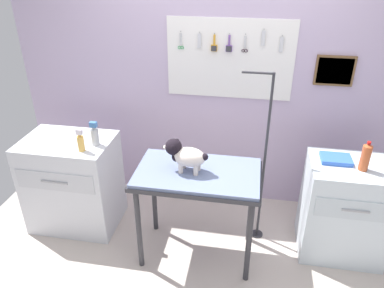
# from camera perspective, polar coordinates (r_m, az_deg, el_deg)

# --- Properties ---
(ground) EXTENTS (4.40, 4.00, 0.04)m
(ground) POSITION_cam_1_polar(r_m,az_deg,el_deg) (3.20, 0.95, -20.90)
(ground) COLOR #C0B2A7
(rear_wall_panel) EXTENTS (4.00, 0.11, 2.30)m
(rear_wall_panel) POSITION_cam_1_polar(r_m,az_deg,el_deg) (3.59, 4.49, 7.86)
(rear_wall_panel) COLOR #BAA5C5
(rear_wall_panel) RESTS_ON ground
(grooming_table) EXTENTS (1.00, 0.59, 0.85)m
(grooming_table) POSITION_cam_1_polar(r_m,az_deg,el_deg) (2.95, 0.88, -5.72)
(grooming_table) COLOR #2D2D33
(grooming_table) RESTS_ON ground
(grooming_arm) EXTENTS (0.29, 0.11, 1.57)m
(grooming_arm) POSITION_cam_1_polar(r_m,az_deg,el_deg) (3.21, 10.86, -3.71)
(grooming_arm) COLOR #2D2D33
(grooming_arm) RESTS_ON ground
(dog) EXTENTS (0.36, 0.19, 0.26)m
(dog) POSITION_cam_1_polar(r_m,az_deg,el_deg) (2.84, -1.15, -1.69)
(dog) COLOR silver
(dog) RESTS_ON grooming_table
(counter_left) EXTENTS (0.80, 0.58, 0.89)m
(counter_left) POSITION_cam_1_polar(r_m,az_deg,el_deg) (3.65, -17.85, -5.68)
(counter_left) COLOR silver
(counter_left) RESTS_ON ground
(cabinet_right) EXTENTS (0.68, 0.54, 0.87)m
(cabinet_right) POSITION_cam_1_polar(r_m,az_deg,el_deg) (3.43, 22.46, -9.28)
(cabinet_right) COLOR silver
(cabinet_right) RESTS_ON ground
(spray_bottle_short) EXTENTS (0.07, 0.07, 0.21)m
(spray_bottle_short) POSITION_cam_1_polar(r_m,az_deg,el_deg) (3.25, -14.79, 1.33)
(spray_bottle_short) COLOR #B4B7B7
(spray_bottle_short) RESTS_ON counter_left
(pump_bottle_white) EXTENTS (0.06, 0.06, 0.20)m
(pump_bottle_white) POSITION_cam_1_polar(r_m,az_deg,el_deg) (3.19, -16.82, 0.34)
(pump_bottle_white) COLOR gold
(pump_bottle_white) RESTS_ON counter_left
(soda_bottle) EXTENTS (0.07, 0.07, 0.25)m
(soda_bottle) POSITION_cam_1_polar(r_m,az_deg,el_deg) (3.12, 25.23, -1.82)
(soda_bottle) COLOR #B55028
(soda_bottle) RESTS_ON cabinet_right
(supply_tray) EXTENTS (0.24, 0.18, 0.04)m
(supply_tray) POSITION_cam_1_polar(r_m,az_deg,el_deg) (3.20, 21.34, -2.16)
(supply_tray) COLOR blue
(supply_tray) RESTS_ON cabinet_right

